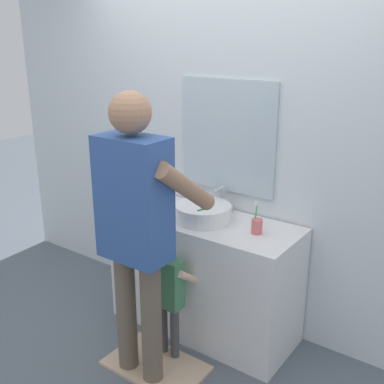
{
  "coord_description": "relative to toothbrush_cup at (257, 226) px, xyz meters",
  "views": [
    {
      "loc": [
        1.65,
        -2.15,
        2.04
      ],
      "look_at": [
        0.0,
        0.15,
        1.09
      ],
      "focal_mm": 43.71,
      "sensor_mm": 36.0,
      "label": 1
    }
  ],
  "objects": [
    {
      "name": "ground_plane",
      "position": [
        -0.4,
        -0.3,
        -0.9
      ],
      "size": [
        14.0,
        14.0,
        0.0
      ],
      "primitive_type": "plane",
      "color": "slate"
    },
    {
      "name": "back_wall",
      "position": [
        -0.4,
        0.32,
        0.45
      ],
      "size": [
        4.4,
        0.1,
        2.7
      ],
      "color": "silver",
      "rests_on": "ground"
    },
    {
      "name": "vanity_cabinet",
      "position": [
        -0.4,
        0.0,
        -0.47
      ],
      "size": [
        1.31,
        0.54,
        0.85
      ],
      "primitive_type": "cube",
      "color": "white",
      "rests_on": "ground"
    },
    {
      "name": "sink_basin",
      "position": [
        -0.4,
        -0.02,
        0.01
      ],
      "size": [
        0.38,
        0.38,
        0.11
      ],
      "color": "white",
      "rests_on": "vanity_cabinet"
    },
    {
      "name": "faucet",
      "position": [
        -0.4,
        0.21,
        0.03
      ],
      "size": [
        0.18,
        0.14,
        0.18
      ],
      "color": "#B7BABF",
      "rests_on": "vanity_cabinet"
    },
    {
      "name": "toothbrush_cup",
      "position": [
        0.0,
        0.0,
        0.0
      ],
      "size": [
        0.07,
        0.07,
        0.21
      ],
      "color": "#D86666",
      "rests_on": "vanity_cabinet"
    },
    {
      "name": "bath_mat",
      "position": [
        -0.4,
        -0.55,
        -0.89
      ],
      "size": [
        0.64,
        0.4,
        0.02
      ],
      "primitive_type": "cube",
      "color": "#CCAD8E",
      "rests_on": "ground"
    },
    {
      "name": "child_toddler",
      "position": [
        -0.4,
        -0.4,
        -0.4
      ],
      "size": [
        0.26,
        0.26,
        0.83
      ],
      "color": "#47474C",
      "rests_on": "ground"
    },
    {
      "name": "adult_parent",
      "position": [
        -0.44,
        -0.63,
        0.16
      ],
      "size": [
        0.55,
        0.57,
        1.77
      ],
      "color": "#6B5B4C",
      "rests_on": "ground"
    }
  ]
}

